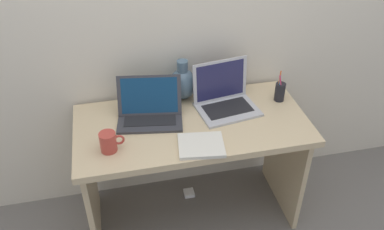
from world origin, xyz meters
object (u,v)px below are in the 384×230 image
at_px(coffee_mug, 109,142).
at_px(pen_cup, 280,92).
at_px(power_brick, 189,193).
at_px(green_vase, 183,83).
at_px(laptop_left, 150,108).
at_px(laptop_right, 224,96).
at_px(notebook_stack, 202,145).

height_order(coffee_mug, pen_cup, pen_cup).
distance_m(pen_cup, power_brick, 0.98).
bearing_deg(pen_cup, green_vase, 164.90).
xyz_separation_m(laptop_left, laptop_right, (0.44, 0.02, 0.01)).
bearing_deg(notebook_stack, coffee_mug, 170.62).
distance_m(laptop_left, green_vase, 0.28).
height_order(laptop_right, green_vase, laptop_right).
relative_size(laptop_left, coffee_mug, 3.10).
height_order(laptop_right, pen_cup, laptop_right).
distance_m(laptop_right, power_brick, 0.84).
relative_size(laptop_left, pen_cup, 2.03).
relative_size(laptop_right, coffee_mug, 2.95).
height_order(green_vase, coffee_mug, green_vase).
relative_size(green_vase, power_brick, 3.60).
xyz_separation_m(laptop_left, power_brick, (0.24, 0.06, -0.80)).
height_order(green_vase, power_brick, green_vase).
height_order(notebook_stack, power_brick, notebook_stack).
bearing_deg(laptop_right, laptop_left, -177.50).
xyz_separation_m(coffee_mug, power_brick, (0.48, 0.31, -0.80)).
relative_size(green_vase, notebook_stack, 1.07).
distance_m(laptop_left, power_brick, 0.84).
bearing_deg(power_brick, green_vase, 99.24).
relative_size(coffee_mug, power_brick, 1.82).
distance_m(coffee_mug, power_brick, 0.98).
bearing_deg(laptop_left, pen_cup, 0.41).
relative_size(coffee_mug, pen_cup, 0.66).
distance_m(green_vase, coffee_mug, 0.62).
bearing_deg(pen_cup, power_brick, 173.88).
relative_size(notebook_stack, power_brick, 3.37).
xyz_separation_m(pen_cup, power_brick, (-0.55, 0.06, -0.81)).
height_order(green_vase, pen_cup, green_vase).
xyz_separation_m(laptop_right, green_vase, (-0.22, 0.14, 0.03)).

